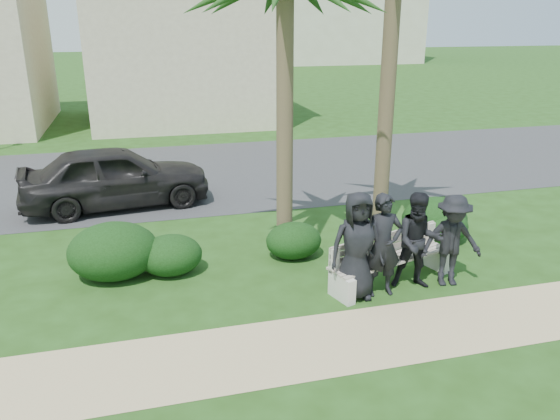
# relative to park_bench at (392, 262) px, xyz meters

# --- Properties ---
(ground) EXTENTS (160.00, 160.00, 0.00)m
(ground) POSITION_rel_park_bench_xyz_m (-0.93, 0.23, -0.38)
(ground) COLOR #1F3E11
(ground) RESTS_ON ground
(footpath) EXTENTS (30.00, 1.60, 0.01)m
(footpath) POSITION_rel_park_bench_xyz_m (-0.93, -1.57, -0.38)
(footpath) COLOR tan
(footpath) RESTS_ON ground
(asphalt_street) EXTENTS (160.00, 8.00, 0.01)m
(asphalt_street) POSITION_rel_park_bench_xyz_m (-0.93, 8.23, -0.38)
(asphalt_street) COLOR #2D2D30
(asphalt_street) RESTS_ON ground
(stucco_bldg_right) EXTENTS (8.40, 8.40, 7.30)m
(stucco_bldg_right) POSITION_rel_park_bench_xyz_m (-1.93, 18.23, 3.28)
(stucco_bldg_right) COLOR #C0B090
(stucco_bldg_right) RESTS_ON ground
(park_bench) EXTENTS (2.57, 1.24, 0.85)m
(park_bench) POSITION_rel_park_bench_xyz_m (0.00, 0.00, 0.00)
(park_bench) COLOR #AC9E90
(park_bench) RESTS_ON ground
(man_a) EXTENTS (0.95, 0.67, 1.85)m
(man_a) POSITION_rel_park_bench_xyz_m (-0.82, -0.33, 0.54)
(man_a) COLOR black
(man_a) RESTS_ON ground
(man_b) EXTENTS (0.66, 0.44, 1.79)m
(man_b) POSITION_rel_park_bench_xyz_m (-0.36, -0.35, 0.51)
(man_b) COLOR black
(man_b) RESTS_ON ground
(man_c) EXTENTS (0.98, 0.85, 1.72)m
(man_c) POSITION_rel_park_bench_xyz_m (0.33, -0.27, 0.48)
(man_c) COLOR black
(man_c) RESTS_ON ground
(man_d) EXTENTS (1.16, 0.80, 1.66)m
(man_d) POSITION_rel_park_bench_xyz_m (0.94, -0.32, 0.45)
(man_d) COLOR black
(man_d) RESTS_ON ground
(hedge_a) EXTENTS (1.61, 1.33, 1.05)m
(hedge_a) POSITION_rel_park_bench_xyz_m (-4.77, 1.50, 0.14)
(hedge_a) COLOR black
(hedge_a) RESTS_ON ground
(hedge_b) EXTENTS (1.16, 0.96, 0.76)m
(hedge_b) POSITION_rel_park_bench_xyz_m (-3.77, 1.38, -0.00)
(hedge_b) COLOR black
(hedge_b) RESTS_ON ground
(hedge_c) EXTENTS (1.11, 0.91, 0.72)m
(hedge_c) POSITION_rel_park_bench_xyz_m (-1.37, 1.52, -0.02)
(hedge_c) COLOR black
(hedge_c) RESTS_ON ground
(hedge_e) EXTENTS (1.15, 0.95, 0.75)m
(hedge_e) POSITION_rel_park_bench_xyz_m (1.84, 1.46, -0.01)
(hedge_e) COLOR black
(hedge_e) RESTS_ON ground
(hedge_f) EXTENTS (1.42, 1.18, 0.93)m
(hedge_f) POSITION_rel_park_bench_xyz_m (1.81, 1.70, 0.08)
(hedge_f) COLOR black
(hedge_f) RESTS_ON ground
(car_a) EXTENTS (4.73, 2.38, 1.55)m
(car_a) POSITION_rel_park_bench_xyz_m (-4.78, 5.62, 0.39)
(car_a) COLOR black
(car_a) RESTS_ON ground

